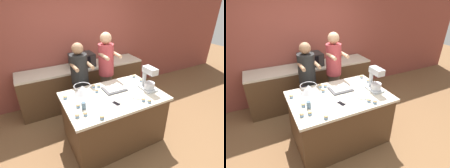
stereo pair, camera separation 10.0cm
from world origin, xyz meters
The scene contains 26 objects.
ground_plane centered at (0.00, 0.00, 0.00)m, with size 16.00×16.00×0.00m, color brown.
back_wall centered at (0.00, 1.77, 1.35)m, with size 10.00×0.06×2.70m.
island_counter centered at (0.00, 0.00, 0.44)m, with size 1.58×1.04×0.88m.
back_counter centered at (0.00, 1.42, 0.46)m, with size 2.80×0.60×0.91m.
person_left centered at (-0.28, 0.80, 0.84)m, with size 0.34×0.50×1.59m.
person_right centered at (0.27, 0.80, 0.93)m, with size 0.32×0.49×1.72m.
stand_mixer centered at (0.61, -0.10, 1.06)m, with size 0.20×0.30×0.40m.
mixing_bowl centered at (-0.42, 0.28, 0.96)m, with size 0.27×0.27×0.15m.
baking_tray centered at (0.10, 0.16, 0.90)m, with size 0.37×0.29×0.04m.
microwave_oven centered at (-0.01, 1.42, 1.05)m, with size 0.51×0.38×0.28m.
cell_phone centered at (-0.09, -0.24, 0.89)m, with size 0.11×0.16×0.01m.
drinking_glass centered at (-0.55, -0.12, 0.94)m, with size 0.06×0.06×0.10m.
small_plate centered at (0.31, -0.20, 0.89)m, with size 0.20×0.20×0.02m.
knife centered at (-0.02, -0.24, 0.89)m, with size 0.17×0.16×0.01m.
cupcake_0 centered at (0.31, -0.37, 0.91)m, with size 0.06×0.06×0.06m.
cupcake_1 centered at (-0.19, 0.22, 0.91)m, with size 0.06×0.06×0.06m.
cupcake_2 centered at (-0.58, -0.28, 0.91)m, with size 0.06×0.06×0.06m.
cupcake_3 centered at (0.68, 0.41, 0.91)m, with size 0.06×0.06×0.06m.
cupcake_4 centered at (-0.61, -0.06, 0.91)m, with size 0.06×0.06×0.06m.
cupcake_5 centered at (0.37, -0.44, 0.91)m, with size 0.06×0.06×0.06m.
cupcake_6 centered at (0.69, 0.19, 0.91)m, with size 0.06×0.06×0.06m.
cupcake_7 centered at (-0.10, 0.36, 0.91)m, with size 0.06×0.06×0.06m.
cupcake_8 centered at (-0.71, 0.26, 0.91)m, with size 0.06×0.06×0.06m.
cupcake_9 centered at (-0.69, -0.27, 0.91)m, with size 0.06×0.06×0.06m.
cupcake_10 centered at (-0.18, 0.40, 0.91)m, with size 0.06×0.06×0.06m.
cupcake_11 centered at (-0.42, -0.46, 0.91)m, with size 0.06×0.06×0.06m.
Camera 2 is at (-1.08, -2.16, 2.32)m, focal length 28.00 mm.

